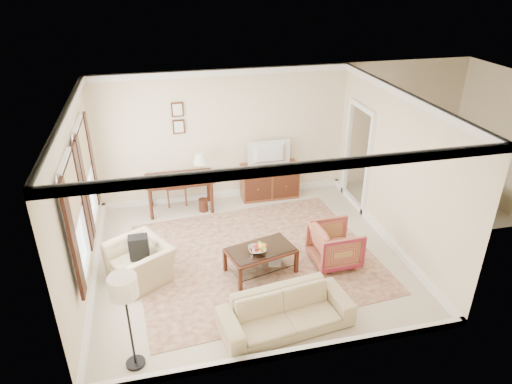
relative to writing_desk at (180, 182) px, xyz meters
name	(u,v)px	position (x,y,z in m)	size (l,w,h in m)	color
room_shell	(248,128)	(1.06, -2.04, 1.80)	(5.51, 5.01, 2.91)	beige
annex_bedroom	(435,188)	(5.55, -0.89, -0.33)	(3.00, 2.70, 2.90)	beige
window_front	(75,219)	(-1.64, -2.74, 0.88)	(0.12, 1.56, 1.80)	#CCB284
window_rear	(86,173)	(-1.64, -1.14, 0.88)	(0.12, 1.56, 1.80)	#CCB284
doorway	(357,158)	(3.77, -0.54, 0.40)	(0.10, 1.12, 2.25)	white
rug	(255,257)	(1.16, -2.10, -0.67)	(4.18, 3.59, 0.01)	#581D27
writing_desk	(180,182)	(0.00, 0.00, 0.00)	(1.43, 0.71, 0.78)	#3D1C11
desk_chair	(175,182)	(-0.07, 0.35, -0.15)	(0.45, 0.45, 1.05)	brown
desk_lamp	(200,164)	(0.46, 0.00, 0.36)	(0.32, 0.32, 0.50)	silver
framed_prints	(178,118)	(0.10, 0.43, 1.27)	(0.25, 0.04, 0.68)	#3D1C11
sideboard	(269,181)	(2.02, 0.18, -0.28)	(1.28, 0.49, 0.79)	brown
tv	(270,146)	(2.02, 0.16, 0.57)	(0.91, 0.52, 0.12)	black
coffee_table	(261,254)	(1.15, -2.55, -0.30)	(1.27, 0.93, 0.48)	#3D1C11
fruit_bowl	(257,249)	(1.07, -2.63, -0.14)	(0.42, 0.42, 0.10)	silver
book_a	(253,263)	(1.02, -2.52, -0.48)	(0.28, 0.04, 0.38)	brown
book_b	(269,261)	(1.31, -2.53, -0.49)	(0.28, 0.03, 0.38)	brown
striped_armchair	(335,243)	(2.50, -2.58, -0.26)	(0.79, 0.74, 0.81)	maroon
club_armchair	(140,256)	(-0.86, -2.25, -0.23)	(1.00, 0.65, 0.88)	tan
backpack	(139,244)	(-0.85, -2.27, 0.01)	(0.32, 0.22, 0.40)	black
sofa	(286,307)	(1.19, -3.95, -0.29)	(1.94, 0.57, 0.76)	tan
floor_lamp	(124,293)	(-0.97, -4.17, 0.54)	(0.36, 0.36, 1.45)	black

